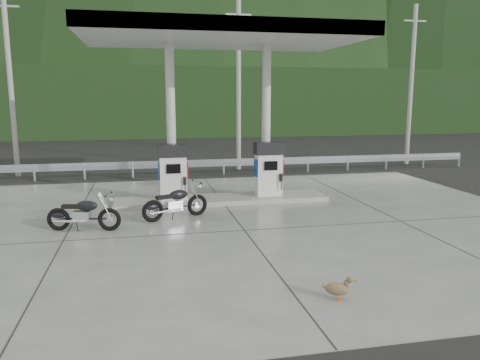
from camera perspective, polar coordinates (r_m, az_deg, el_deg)
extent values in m
plane|color=black|center=(13.25, -0.39, -5.05)|extent=(160.00, 160.00, 0.00)
cube|color=slate|center=(13.24, -0.39, -5.01)|extent=(18.00, 14.00, 0.02)
cube|color=gray|center=(15.61, -2.20, -2.37)|extent=(7.00, 1.40, 0.15)
cylinder|color=silver|center=(15.48, -8.41, 7.06)|extent=(0.30, 0.30, 5.00)
cylinder|color=silver|center=(15.99, 3.20, 7.24)|extent=(0.30, 0.30, 5.00)
cube|color=silver|center=(15.36, -2.34, 17.22)|extent=(8.50, 5.00, 0.40)
cube|color=black|center=(24.41, -5.72, 1.90)|extent=(60.00, 7.00, 0.01)
cylinder|color=gray|center=(22.71, -26.19, 10.44)|extent=(0.22, 0.22, 8.00)
cylinder|color=gray|center=(22.50, -0.18, 11.47)|extent=(0.22, 0.22, 8.00)
cylinder|color=gray|center=(25.86, 20.13, 10.68)|extent=(0.22, 0.22, 8.00)
cube|color=black|center=(42.61, -8.48, 9.36)|extent=(80.00, 6.00, 6.00)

